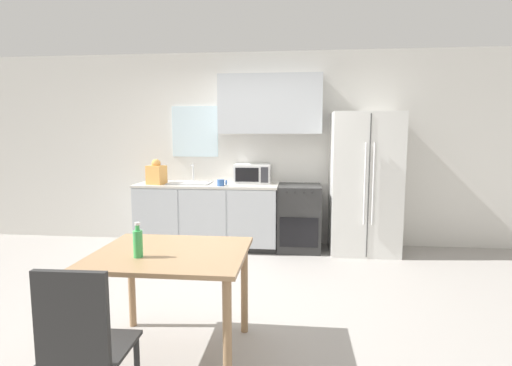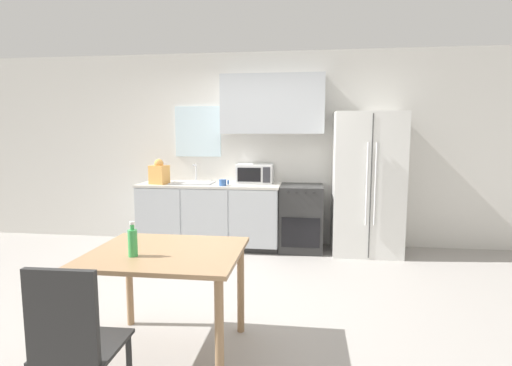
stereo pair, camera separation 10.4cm
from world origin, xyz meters
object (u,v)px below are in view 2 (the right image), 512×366
refrigerator (367,184)px  dining_table (166,266)px  oven_range (301,218)px  coffee_mug (223,183)px  drink_bottle (133,242)px  dining_chair_near (73,338)px  microwave (255,174)px

refrigerator → dining_table: refrigerator is taller
oven_range → coffee_mug: coffee_mug is taller
oven_range → coffee_mug: size_ratio=6.65×
drink_bottle → refrigerator: bearing=56.2°
refrigerator → dining_chair_near: bearing=-118.8°
dining_table → dining_chair_near: bearing=-103.6°
dining_table → dining_chair_near: size_ratio=1.12×
oven_range → drink_bottle: (-1.07, -2.89, 0.42)m
coffee_mug → drink_bottle: 2.67m
dining_table → drink_bottle: (-0.17, -0.15, 0.21)m
dining_table → drink_bottle: bearing=-139.0°
refrigerator → drink_bottle: size_ratio=7.86×
dining_table → drink_bottle: size_ratio=4.45×
refrigerator → oven_range: bearing=178.3°
microwave → coffee_mug: bearing=-137.3°
dining_table → dining_chair_near: 0.85m
coffee_mug → drink_bottle: bearing=-90.9°
refrigerator → drink_bottle: (-1.91, -2.86, -0.07)m
dining_chair_near → coffee_mug: bearing=87.4°
oven_range → microwave: microwave is taller
refrigerator → dining_chair_near: (-1.94, -3.54, -0.39)m
coffee_mug → dining_chair_near: coffee_mug is taller
oven_range → refrigerator: (0.85, -0.03, 0.48)m
refrigerator → coffee_mug: refrigerator is taller
coffee_mug → refrigerator: bearing=6.0°
coffee_mug → dining_chair_near: bearing=-91.2°
oven_range → dining_chair_near: dining_chair_near is taller
refrigerator → coffee_mug: bearing=-174.0°
dining_chair_near → drink_bottle: size_ratio=3.96×
coffee_mug → drink_bottle: (-0.04, -2.66, -0.07)m
dining_table → dining_chair_near: (-0.20, -0.82, -0.11)m
oven_range → dining_chair_near: bearing=-107.1°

